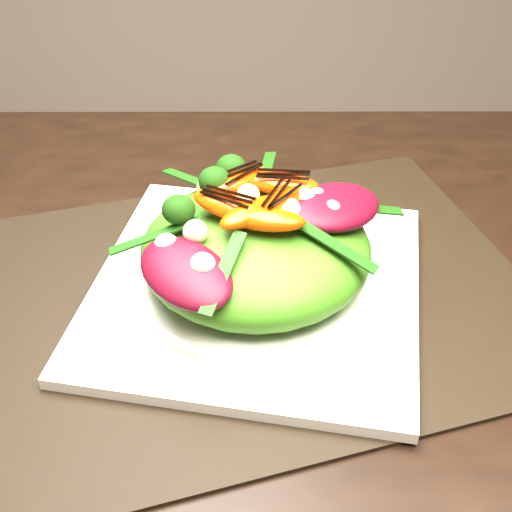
{
  "coord_description": "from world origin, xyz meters",
  "views": [
    {
      "loc": [
        -0.25,
        -0.4,
        1.17
      ],
      "look_at": [
        -0.25,
        0.07,
        0.8
      ],
      "focal_mm": 48.0,
      "sensor_mm": 36.0,
      "label": 1
    }
  ],
  "objects_px": {
    "salad_bowl": "(256,276)",
    "lettuce_mound": "(256,248)",
    "placemat": "(256,294)",
    "orange_segment": "(262,194)",
    "plate_base": "(256,287)"
  },
  "relations": [
    {
      "from": "salad_bowl",
      "to": "lettuce_mound",
      "type": "height_order",
      "value": "lettuce_mound"
    },
    {
      "from": "lettuce_mound",
      "to": "orange_segment",
      "type": "bearing_deg",
      "value": 77.27
    },
    {
      "from": "lettuce_mound",
      "to": "orange_segment",
      "type": "relative_size",
      "value": 3.14
    },
    {
      "from": "placemat",
      "to": "plate_base",
      "type": "bearing_deg",
      "value": -165.96
    },
    {
      "from": "plate_base",
      "to": "salad_bowl",
      "type": "distance_m",
      "value": 0.01
    },
    {
      "from": "placemat",
      "to": "orange_segment",
      "type": "height_order",
      "value": "orange_segment"
    },
    {
      "from": "placemat",
      "to": "orange_segment",
      "type": "distance_m",
      "value": 0.1
    },
    {
      "from": "orange_segment",
      "to": "salad_bowl",
      "type": "bearing_deg",
      "value": -102.73
    },
    {
      "from": "placemat",
      "to": "plate_base",
      "type": "height_order",
      "value": "plate_base"
    },
    {
      "from": "plate_base",
      "to": "salad_bowl",
      "type": "relative_size",
      "value": 1.36
    },
    {
      "from": "placemat",
      "to": "salad_bowl",
      "type": "height_order",
      "value": "salad_bowl"
    },
    {
      "from": "salad_bowl",
      "to": "lettuce_mound",
      "type": "relative_size",
      "value": 1.05
    },
    {
      "from": "salad_bowl",
      "to": "lettuce_mound",
      "type": "distance_m",
      "value": 0.03
    },
    {
      "from": "placemat",
      "to": "plate_base",
      "type": "relative_size",
      "value": 1.71
    },
    {
      "from": "lettuce_mound",
      "to": "orange_segment",
      "type": "height_order",
      "value": "orange_segment"
    }
  ]
}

